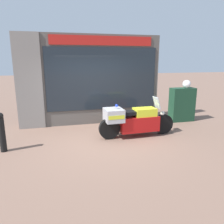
# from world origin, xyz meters

# --- Properties ---
(ground_plane) EXTENTS (60.00, 60.00, 0.00)m
(ground_plane) POSITION_xyz_m (0.00, 0.00, 0.00)
(ground_plane) COLOR #7A5B4C
(shop_building) EXTENTS (5.14, 0.55, 3.22)m
(shop_building) POSITION_xyz_m (-0.38, 2.00, 1.62)
(shop_building) COLOR #56514C
(shop_building) RESTS_ON ground
(window_display) EXTENTS (3.81, 0.30, 2.06)m
(window_display) POSITION_xyz_m (0.36, 2.03, 0.49)
(window_display) COLOR slate
(window_display) RESTS_ON ground
(paramedic_motorcycle) EXTENTS (2.45, 0.63, 1.22)m
(paramedic_motorcycle) POSITION_xyz_m (1.00, 0.12, 0.53)
(paramedic_motorcycle) COLOR black
(paramedic_motorcycle) RESTS_ON ground
(utility_cabinet) EXTENTS (0.93, 0.43, 1.29)m
(utility_cabinet) POSITION_xyz_m (3.44, 1.37, 0.65)
(utility_cabinet) COLOR #193D28
(utility_cabinet) RESTS_ON ground
(white_helmet) EXTENTS (0.30, 0.30, 0.30)m
(white_helmet) POSITION_xyz_m (3.54, 1.32, 1.45)
(white_helmet) COLOR white
(white_helmet) RESTS_ON utility_cabinet
(street_bollard) EXTENTS (0.17, 0.17, 1.05)m
(street_bollard) POSITION_xyz_m (-2.67, -0.13, 0.54)
(street_bollard) COLOR black
(street_bollard) RESTS_ON ground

